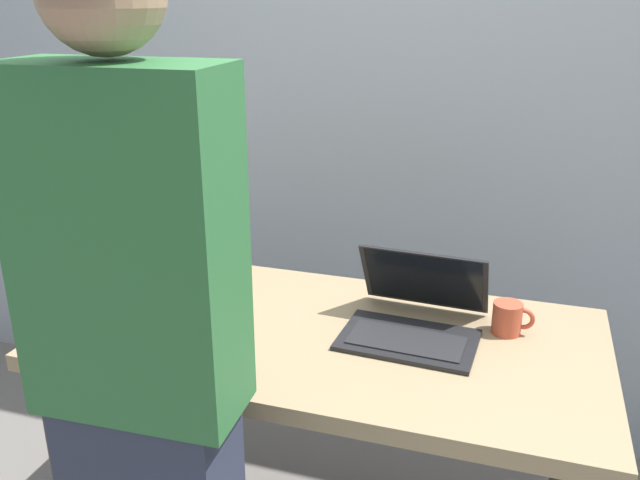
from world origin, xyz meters
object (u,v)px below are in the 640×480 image
(beer_bottle_brown, at_px, (167,273))
(beer_bottle_dark, at_px, (198,270))
(person_figure, at_px, (143,381))
(coffee_mug, at_px, (508,318))
(laptop, at_px, (415,315))
(beer_bottle_amber, at_px, (184,255))

(beer_bottle_brown, bearing_deg, beer_bottle_dark, 35.39)
(person_figure, xyz_separation_m, coffee_mug, (0.64, 0.67, -0.09))
(person_figure, bearing_deg, laptop, 55.83)
(beer_bottle_brown, xyz_separation_m, coffee_mug, (0.90, 0.13, -0.06))
(beer_bottle_brown, bearing_deg, coffee_mug, 8.15)
(laptop, xyz_separation_m, beer_bottle_amber, (-0.69, 0.05, 0.06))
(laptop, xyz_separation_m, beer_bottle_dark, (-0.60, -0.02, 0.06))
(laptop, xyz_separation_m, coffee_mug, (0.23, 0.06, -0.00))
(beer_bottle_amber, xyz_separation_m, person_figure, (0.27, -0.66, 0.03))
(person_figure, bearing_deg, coffee_mug, 46.16)
(beer_bottle_dark, relative_size, person_figure, 0.15)
(coffee_mug, bearing_deg, beer_bottle_dark, -174.45)
(beer_bottle_amber, xyz_separation_m, beer_bottle_brown, (0.01, -0.12, -0.00))
(beer_bottle_amber, height_order, coffee_mug, beer_bottle_amber)
(beer_bottle_amber, height_order, beer_bottle_dark, beer_bottle_amber)
(beer_bottle_dark, bearing_deg, laptop, 1.79)
(beer_bottle_amber, distance_m, person_figure, 0.72)
(beer_bottle_amber, xyz_separation_m, coffee_mug, (0.92, 0.01, -0.07))
(beer_bottle_amber, distance_m, coffee_mug, 0.92)
(beer_bottle_amber, height_order, beer_bottle_brown, beer_bottle_amber)
(laptop, height_order, person_figure, person_figure)
(beer_bottle_brown, height_order, person_figure, person_figure)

